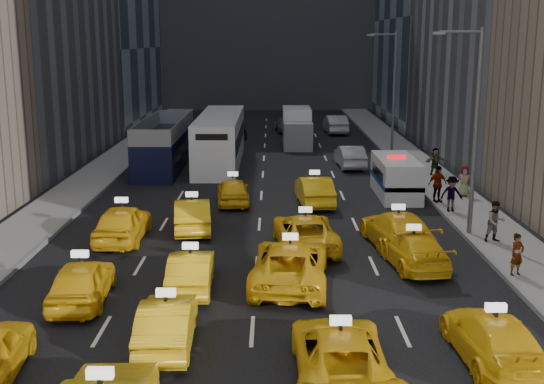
{
  "coord_description": "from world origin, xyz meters",
  "views": [
    {
      "loc": [
        0.59,
        -16.92,
        8.55
      ],
      "look_at": [
        0.59,
        12.01,
        2.0
      ],
      "focal_mm": 45.0,
      "sensor_mm": 36.0,
      "label": 1
    }
  ],
  "objects": [
    {
      "name": "taxi_9",
      "position": [
        -2.22,
        5.49,
        0.68
      ],
      "size": [
        1.59,
        4.17,
        1.36
      ],
      "primitive_type": "imported",
      "rotation": [
        0.0,
        0.0,
        3.18
      ],
      "color": "yellow",
      "rests_on": "ground"
    },
    {
      "name": "taxi_12",
      "position": [
        -5.83,
        11.28,
        0.8
      ],
      "size": [
        1.94,
        4.71,
        1.6
      ],
      "primitive_type": "imported",
      "rotation": [
        0.0,
        0.0,
        3.13
      ],
      "color": "yellow",
      "rests_on": "ground"
    },
    {
      "name": "pedestrian_5",
      "position": [
        10.84,
        25.14,
        1.0
      ],
      "size": [
        1.64,
        0.99,
        1.7
      ],
      "primitive_type": "imported",
      "rotation": [
        0.0,
        0.0,
        0.36
      ],
      "color": "gray",
      "rests_on": "sidewalk_east"
    },
    {
      "name": "curb_east",
      "position": [
        9.05,
        25.0,
        0.09
      ],
      "size": [
        0.15,
        90.0,
        0.18
      ],
      "primitive_type": "cube",
      "color": "slate",
      "rests_on": "ground"
    },
    {
      "name": "pedestrian_2",
      "position": [
        9.47,
        15.85,
        1.03
      ],
      "size": [
        1.16,
        0.52,
        1.77
      ],
      "primitive_type": "imported",
      "rotation": [
        0.0,
        0.0,
        0.05
      ],
      "color": "gray",
      "rests_on": "sidewalk_east"
    },
    {
      "name": "taxi_16",
      "position": [
        -1.46,
        18.02,
        0.7
      ],
      "size": [
        1.99,
        4.22,
        1.39
      ],
      "primitive_type": "imported",
      "rotation": [
        0.0,
        0.0,
        3.23
      ],
      "color": "yellow",
      "rests_on": "ground"
    },
    {
      "name": "streetlight_near",
      "position": [
        9.18,
        12.0,
        4.92
      ],
      "size": [
        2.15,
        0.22,
        9.0
      ],
      "color": "#595B60",
      "rests_on": "ground"
    },
    {
      "name": "misc_car_4",
      "position": [
        6.42,
        45.43,
        0.84
      ],
      "size": [
        2.03,
        5.16,
        1.67
      ],
      "primitive_type": "imported",
      "rotation": [
        0.0,
        0.0,
        3.19
      ],
      "color": "#A9ABB0",
      "rests_on": "ground"
    },
    {
      "name": "sidewalk_west",
      "position": [
        -10.5,
        25.0,
        0.07
      ],
      "size": [
        3.0,
        90.0,
        0.15
      ],
      "primitive_type": "cube",
      "color": "gray",
      "rests_on": "ground"
    },
    {
      "name": "misc_car_1",
      "position": [
        -5.8,
        38.72,
        0.68
      ],
      "size": [
        2.5,
        5.02,
        1.37
      ],
      "primitive_type": "imported",
      "rotation": [
        0.0,
        0.0,
        3.19
      ],
      "color": "black",
      "rests_on": "ground"
    },
    {
      "name": "taxi_17",
      "position": [
        2.81,
        17.88,
        0.75
      ],
      "size": [
        1.98,
        4.69,
        1.51
      ],
      "primitive_type": "imported",
      "rotation": [
        0.0,
        0.0,
        3.23
      ],
      "color": "yellow",
      "rests_on": "ground"
    },
    {
      "name": "curb_west",
      "position": [
        -9.05,
        25.0,
        0.09
      ],
      "size": [
        0.15,
        90.0,
        0.18
      ],
      "primitive_type": "cube",
      "color": "slate",
      "rests_on": "ground"
    },
    {
      "name": "ground",
      "position": [
        0.0,
        0.0,
        0.0
      ],
      "size": [
        160.0,
        160.0,
        0.0
      ],
      "primitive_type": "plane",
      "color": "black",
      "rests_on": "ground"
    },
    {
      "name": "misc_car_2",
      "position": [
        1.97,
        46.26,
        0.72
      ],
      "size": [
        2.57,
        5.16,
        1.44
      ],
      "primitive_type": "imported",
      "rotation": [
        0.0,
        0.0,
        3.26
      ],
      "color": "gray",
      "rests_on": "ground"
    },
    {
      "name": "taxi_14",
      "position": [
        1.97,
        10.24,
        0.72
      ],
      "size": [
        2.79,
        5.34,
        1.44
      ],
      "primitive_type": "imported",
      "rotation": [
        0.0,
        0.0,
        3.22
      ],
      "color": "yellow",
      "rests_on": "ground"
    },
    {
      "name": "taxi_5",
      "position": [
        -2.38,
        1.05,
        0.69
      ],
      "size": [
        1.62,
        4.22,
        1.37
      ],
      "primitive_type": "imported",
      "rotation": [
        0.0,
        0.0,
        3.18
      ],
      "color": "yellow",
      "rests_on": "ground"
    },
    {
      "name": "pedestrian_1",
      "position": [
        9.99,
        10.69,
        1.02
      ],
      "size": [
        0.92,
        0.61,
        1.75
      ],
      "primitive_type": "imported",
      "rotation": [
        0.0,
        0.0,
        0.17
      ],
      "color": "gray",
      "rests_on": "sidewalk_east"
    },
    {
      "name": "misc_car_0",
      "position": [
        5.87,
        28.43,
        0.75
      ],
      "size": [
        1.82,
        4.62,
        1.5
      ],
      "primitive_type": "imported",
      "rotation": [
        0.0,
        0.0,
        3.19
      ],
      "color": "#A8A9AF",
      "rests_on": "ground"
    },
    {
      "name": "taxi_11",
      "position": [
        5.97,
        7.94,
        0.66
      ],
      "size": [
        2.45,
        4.79,
        1.33
      ],
      "primitive_type": "imported",
      "rotation": [
        0.0,
        0.0,
        3.27
      ],
      "color": "yellow",
      "rests_on": "ground"
    },
    {
      "name": "misc_car_3",
      "position": [
        -2.59,
        42.53,
        0.74
      ],
      "size": [
        2.33,
        4.56,
        1.49
      ],
      "primitive_type": "imported",
      "rotation": [
        0.0,
        0.0,
        3.28
      ],
      "color": "black",
      "rests_on": "ground"
    },
    {
      "name": "taxi_13",
      "position": [
        -3.02,
        12.9,
        0.74
      ],
      "size": [
        2.1,
        4.63,
        1.47
      ],
      "primitive_type": "imported",
      "rotation": [
        0.0,
        0.0,
        3.27
      ],
      "color": "yellow",
      "rests_on": "ground"
    },
    {
      "name": "taxi_8",
      "position": [
        -5.68,
        4.29,
        0.73
      ],
      "size": [
        1.97,
        4.37,
        1.46
      ],
      "primitive_type": "imported",
      "rotation": [
        0.0,
        0.0,
        3.2
      ],
      "color": "yellow",
      "rests_on": "ground"
    },
    {
      "name": "streetlight_far",
      "position": [
        9.18,
        32.0,
        4.92
      ],
      "size": [
        2.15,
        0.22,
        9.0
      ],
      "color": "#595B60",
      "rests_on": "ground"
    },
    {
      "name": "taxi_6",
      "position": [
        2.32,
        -0.93,
        0.7
      ],
      "size": [
        2.36,
        5.03,
        1.39
      ],
      "primitive_type": "imported",
      "rotation": [
        0.0,
        0.0,
        3.15
      ],
      "color": "yellow",
      "rests_on": "ground"
    },
    {
      "name": "nypd_van",
      "position": [
        7.43,
        19.84,
        1.04
      ],
      "size": [
        2.42,
        5.47,
        2.3
      ],
      "rotation": [
        0.0,
        0.0,
        -0.06
      ],
      "color": "silver",
      "rests_on": "ground"
    },
    {
      "name": "pedestrian_3",
      "position": [
        9.23,
        17.79,
        1.12
      ],
      "size": [
        1.24,
        0.92,
        1.93
      ],
      "primitive_type": "imported",
      "rotation": [
        0.0,
        0.0,
        0.41
      ],
      "color": "gray",
      "rests_on": "sidewalk_east"
    },
    {
      "name": "city_bus",
      "position": [
        -3.0,
        29.81,
        1.7
      ],
      "size": [
        4.22,
        13.45,
        3.41
      ],
      "rotation": [
        0.0,
        0.0,
        0.11
      ],
      "color": "silver",
      "rests_on": "ground"
    },
    {
      "name": "taxi_7",
      "position": [
        6.54,
        0.03,
        0.67
      ],
      "size": [
        2.09,
        4.72,
        1.35
      ],
      "primitive_type": "imported",
      "rotation": [
        0.0,
        0.0,
        3.19
      ],
      "color": "yellow",
      "rests_on": "ground"
    },
    {
      "name": "taxi_15",
      "position": [
        5.81,
        10.31,
        0.77
      ],
      "size": [
        2.83,
        5.53,
        1.53
      ],
      "primitive_type": "imported",
      "rotation": [
        0.0,
        0.0,
        3.27
      ],
      "color": "yellow",
      "rests_on": "ground"
    },
    {
      "name": "taxi_10",
      "position": [
        1.23,
        5.95,
        0.78
      ],
      "size": [
        3.03,
        5.78,
        1.55
      ],
      "primitive_type": "imported",
      "rotation": [
        0.0,
        0.0,
        3.06
      ],
      "color": "yellow",
      "rests_on": "ground"
    },
    {
      "name": "pedestrian_4",
      "position": [
        11.03,
        19.22,
        0.98
      ],
      "size": [
        0.88,
        0.6,
        1.65
      ],
      "primitive_type": "imported",
      "rotation": [
        0.0,
        0.0,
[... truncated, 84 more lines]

